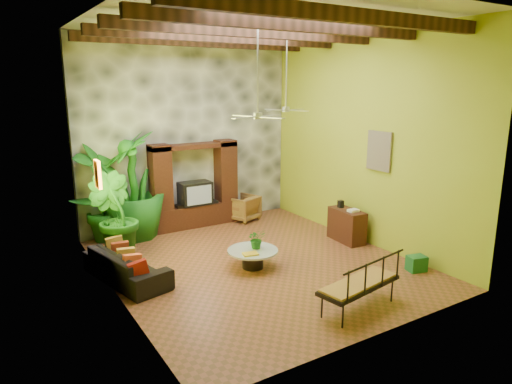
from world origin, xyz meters
TOP-DOWN VIEW (x-y plane):
  - ground at (0.00, 0.00)m, footprint 7.00×7.00m
  - ceiling at (0.00, 0.00)m, footprint 6.00×7.00m
  - back_wall at (0.00, 3.50)m, footprint 6.00×0.02m
  - left_wall at (-3.00, 0.00)m, footprint 0.02×7.00m
  - right_wall at (3.00, 0.00)m, footprint 0.02×7.00m
  - stone_accent_wall at (0.00, 3.44)m, footprint 5.98×0.10m
  - ceiling_beams at (0.00, 0.00)m, footprint 5.95×5.36m
  - entertainment_center at (0.00, 3.14)m, footprint 2.40×0.55m
  - ceiling_fan_front at (-0.20, -0.40)m, footprint 1.28×1.28m
  - ceiling_fan_back at (1.60, 1.20)m, footprint 1.28×1.28m
  - wall_art_mask at (-2.96, 1.00)m, footprint 0.06×0.32m
  - wall_art_painting at (2.96, -0.60)m, footprint 0.06×0.70m
  - sofa at (-2.65, 0.56)m, footprint 1.28×2.24m
  - wicker_armchair at (1.38, 2.93)m, footprint 0.99×1.01m
  - tall_plant_a at (-2.47, 3.15)m, footprint 1.59×1.50m
  - tall_plant_b at (-2.51, 1.83)m, footprint 1.37×1.36m
  - tall_plant_c at (-1.70, 3.07)m, footprint 1.75×1.75m
  - coffee_table at (-0.20, -0.20)m, footprint 1.07×1.07m
  - centerpiece_plant at (-0.08, -0.17)m, footprint 0.43×0.39m
  - yellow_tray at (-0.39, -0.43)m, footprint 0.34×0.27m
  - iron_bench at (0.39, -2.81)m, footprint 1.70×0.85m
  - side_console at (2.65, 0.02)m, footprint 0.53×1.03m
  - green_bin at (2.61, -2.14)m, footprint 0.43×0.36m

SIDE VIEW (x-z plane):
  - ground at x=0.00m, z-range 0.00..0.00m
  - green_bin at x=2.61m, z-range 0.00..0.32m
  - coffee_table at x=-0.20m, z-range 0.06..0.46m
  - sofa at x=-2.65m, z-range 0.00..0.62m
  - wicker_armchair at x=1.38m, z-range 0.00..0.72m
  - side_console at x=2.65m, z-range 0.00..0.80m
  - yellow_tray at x=-0.39m, z-range 0.40..0.43m
  - iron_bench at x=0.39m, z-range 0.25..0.82m
  - centerpiece_plant at x=-0.08m, z-range 0.40..0.82m
  - entertainment_center at x=0.00m, z-range -0.18..2.12m
  - tall_plant_b at x=-2.51m, z-range 0.00..1.95m
  - tall_plant_a at x=-2.47m, z-range 0.00..2.50m
  - tall_plant_c at x=-1.70m, z-range 0.00..2.69m
  - wall_art_mask at x=-2.96m, z-range 1.83..2.38m
  - wall_art_painting at x=2.96m, z-range 1.85..2.75m
  - back_wall at x=0.00m, z-range 0.00..5.00m
  - left_wall at x=-3.00m, z-range 0.00..5.00m
  - right_wall at x=3.00m, z-range 0.00..5.00m
  - stone_accent_wall at x=0.00m, z-range 0.01..4.99m
  - ceiling_fan_front at x=-0.20m, z-range 2.47..4.33m
  - ceiling_fan_back at x=1.60m, z-range 2.47..4.33m
  - ceiling_beams at x=0.00m, z-range 4.67..4.89m
  - ceiling at x=0.00m, z-range 4.99..5.01m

